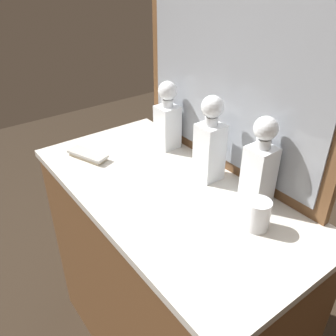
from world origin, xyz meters
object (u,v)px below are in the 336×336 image
crystal_decanter_front (259,169)px  crystal_decanter_far_right (210,147)px  crystal_tumbler_front (257,216)px  crystal_decanter_center (168,122)px  silver_brush_far_right (88,155)px

crystal_decanter_front → crystal_decanter_far_right: crystal_decanter_far_right is taller
crystal_decanter_front → crystal_tumbler_front: 0.15m
crystal_decanter_center → crystal_decanter_far_right: size_ratio=0.91×
crystal_decanter_far_right → silver_brush_far_right: bearing=-143.4°
crystal_decanter_front → crystal_decanter_center: crystal_decanter_front is taller
crystal_tumbler_front → silver_brush_far_right: size_ratio=0.52×
crystal_decanter_center → silver_brush_far_right: (-0.11, -0.31, -0.10)m
crystal_decanter_center → crystal_decanter_front: bearing=0.3°
crystal_tumbler_front → silver_brush_far_right: 0.70m
crystal_decanter_far_right → crystal_tumbler_front: bearing=-13.9°
crystal_decanter_center → crystal_tumbler_front: size_ratio=2.99×
crystal_decanter_center → silver_brush_far_right: bearing=-109.0°
crystal_decanter_front → crystal_decanter_center: 0.47m
crystal_decanter_center → crystal_tumbler_front: 0.57m
crystal_decanter_center → silver_brush_far_right: size_ratio=1.55×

